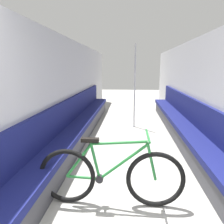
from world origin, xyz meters
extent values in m
cube|color=#B2B2B7|center=(-1.41, 3.97, 1.11)|extent=(0.10, 11.14, 2.23)
cube|color=#B2B2B7|center=(1.41, 3.97, 1.11)|extent=(0.10, 11.14, 2.23)
cube|color=#3D3D42|center=(-1.14, 3.81, 0.16)|extent=(0.37, 6.85, 0.33)
cube|color=navy|center=(-1.14, 3.81, 0.38)|extent=(0.44, 6.85, 0.10)
cube|color=navy|center=(-1.33, 3.81, 0.69)|extent=(0.07, 6.85, 0.52)
cube|color=#3D3D42|center=(1.14, 3.81, 0.16)|extent=(0.37, 6.85, 0.33)
cube|color=navy|center=(1.14, 3.81, 0.38)|extent=(0.44, 6.85, 0.10)
cube|color=navy|center=(1.33, 3.81, 0.69)|extent=(0.07, 6.85, 0.52)
torus|color=black|center=(-0.76, 1.38, 0.34)|extent=(0.68, 0.05, 0.68)
torus|color=black|center=(0.28, 1.38, 0.34)|extent=(0.68, 0.05, 0.68)
cylinder|color=#237533|center=(-0.56, 1.38, 0.33)|extent=(0.39, 0.03, 0.05)
cylinder|color=#237533|center=(-0.62, 1.38, 0.54)|extent=(0.31, 0.03, 0.41)
cylinder|color=#237533|center=(-0.42, 1.38, 0.56)|extent=(0.13, 0.03, 0.48)
cylinder|color=#237533|center=(-0.10, 1.38, 0.54)|extent=(0.56, 0.03, 0.46)
cylinder|color=#237533|center=(-0.15, 1.38, 0.77)|extent=(0.65, 0.03, 0.08)
cylinder|color=#237533|center=(0.22, 1.38, 0.56)|extent=(0.13, 0.03, 0.45)
cylinder|color=black|center=(-0.37, 1.38, 0.32)|extent=(0.09, 0.06, 0.09)
cube|color=black|center=(-0.47, 1.38, 0.80)|extent=(0.20, 0.07, 0.04)
cylinder|color=#237533|center=(0.17, 1.38, 0.86)|extent=(0.02, 0.46, 0.02)
cylinder|color=gray|center=(0.10, 4.89, 0.01)|extent=(0.08, 0.08, 0.01)
cylinder|color=silver|center=(0.10, 4.89, 1.10)|extent=(0.04, 0.04, 2.21)
camera|label=1|loc=(-0.04, -0.95, 1.60)|focal=35.00mm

